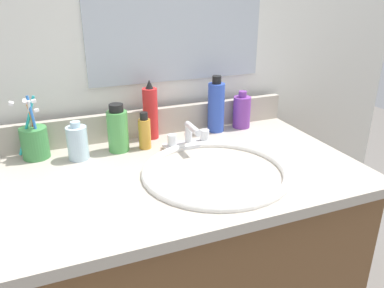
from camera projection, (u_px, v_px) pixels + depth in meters
name	position (u px, v px, depth m)	size (l,w,h in m)	color
vanity_cabinet	(186.00, 279.00, 1.23)	(0.92, 0.55, 0.73)	brown
countertop	(185.00, 173.00, 1.08)	(0.96, 0.59, 0.03)	#B2A899
backsplash	(155.00, 122.00, 1.30)	(0.96, 0.02, 0.09)	#B2A899
back_wall	(151.00, 155.00, 1.41)	(2.06, 0.04, 1.30)	silver
sink_basin	(216.00, 183.00, 1.06)	(0.40, 0.40, 0.11)	white
faucet	(189.00, 139.00, 1.20)	(0.16, 0.10, 0.08)	silver
bottle_spray_red	(150.00, 112.00, 1.26)	(0.05, 0.05, 0.20)	red
bottle_cream_purple	(242.00, 111.00, 1.37)	(0.06, 0.06, 0.13)	#7A3899
bottle_gel_clear	(78.00, 142.00, 1.12)	(0.06, 0.06, 0.11)	silver
bottle_toner_green	(118.00, 130.00, 1.17)	(0.06, 0.06, 0.15)	#4C9E4C
bottle_shampoo_blue	(216.00, 106.00, 1.32)	(0.06, 0.06, 0.19)	#2D4CB2
bottle_oil_amber	(145.00, 132.00, 1.19)	(0.04, 0.04, 0.12)	gold
cup_green	(34.00, 141.00, 1.12)	(0.09, 0.08, 0.19)	#3F8C47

